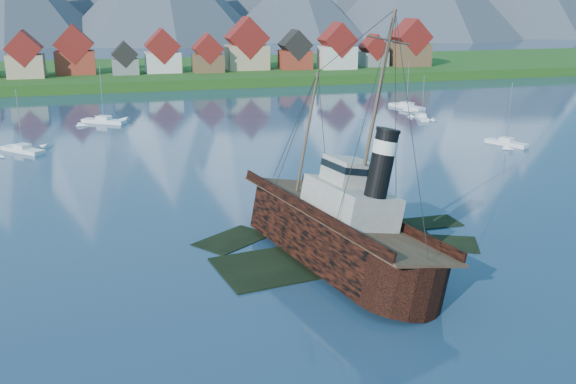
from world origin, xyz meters
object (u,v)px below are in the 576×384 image
object	(u,v)px
sailboat_e	(407,107)
sailboat_f	(506,144)
sailboat_c	(104,122)
sailboat_d	(422,118)
tugboat_wreck	(324,225)
sailboat_a	(23,150)

from	to	relation	value
sailboat_e	sailboat_f	xyz separation A→B (m)	(-1.21, -43.11, 0.02)
sailboat_c	sailboat_d	bearing A→B (deg)	-68.67
sailboat_d	tugboat_wreck	bearing A→B (deg)	-108.02
sailboat_c	sailboat_f	world-z (taller)	sailboat_c
tugboat_wreck	sailboat_a	xyz separation A→B (m)	(-34.92, 59.23, -3.05)
tugboat_wreck	sailboat_e	world-z (taller)	tugboat_wreck
tugboat_wreck	sailboat_e	xyz separation A→B (m)	(50.50, 83.68, -3.04)
sailboat_d	sailboat_f	distance (m)	28.78
sailboat_c	sailboat_f	distance (m)	82.49
sailboat_d	sailboat_c	bearing A→B (deg)	-175.79
sailboat_a	sailboat_f	world-z (taller)	sailboat_f
sailboat_c	sailboat_e	world-z (taller)	sailboat_c
tugboat_wreck	sailboat_f	bearing A→B (deg)	28.37
sailboat_a	sailboat_c	xyz separation A→B (m)	(13.94, 24.53, 0.03)
sailboat_a	sailboat_f	distance (m)	86.25
sailboat_d	sailboat_e	xyz separation A→B (m)	(3.35, 14.41, 0.03)
sailboat_c	sailboat_d	size ratio (longest dim) A/B	1.26
sailboat_a	sailboat_e	world-z (taller)	sailboat_e
sailboat_c	sailboat_e	xyz separation A→B (m)	(71.48, -0.08, -0.02)
sailboat_a	sailboat_c	size ratio (longest dim) A/B	0.89
sailboat_e	sailboat_d	bearing A→B (deg)	-121.03
sailboat_d	sailboat_e	distance (m)	14.80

